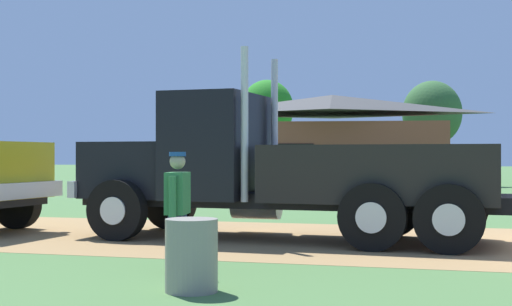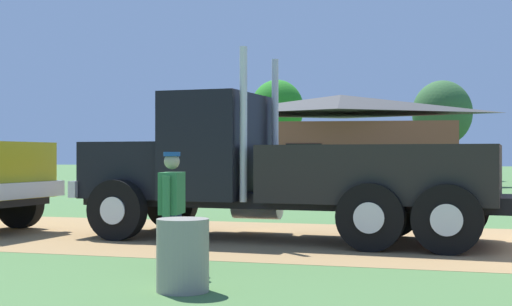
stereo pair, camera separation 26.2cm
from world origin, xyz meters
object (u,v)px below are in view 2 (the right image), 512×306
truck_foreground_white (279,172)px  visitor_by_barrel (172,206)px  steel_barrel (183,255)px  shed_building (341,142)px

truck_foreground_white → visitor_by_barrel: 4.34m
steel_barrel → shed_building: 31.46m
truck_foreground_white → visitor_by_barrel: size_ratio=5.00×
truck_foreground_white → visitor_by_barrel: bearing=-95.4°
visitor_by_barrel → truck_foreground_white: bearing=84.6°
truck_foreground_white → shed_building: size_ratio=0.64×
truck_foreground_white → shed_building: bearing=97.2°
steel_barrel → shed_building: shed_building is taller
visitor_by_barrel → steel_barrel: size_ratio=1.93×
visitor_by_barrel → steel_barrel: bearing=-61.9°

